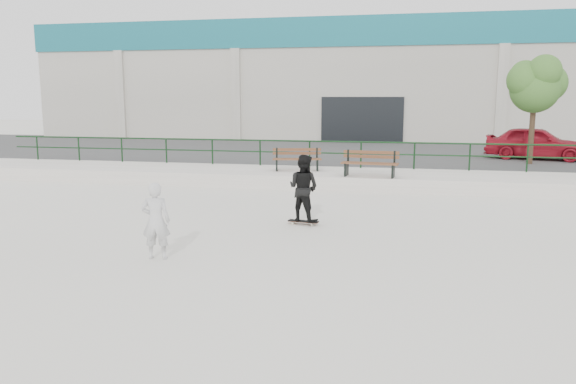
% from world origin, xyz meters
% --- Properties ---
extents(ground, '(120.00, 120.00, 0.00)m').
position_xyz_m(ground, '(0.00, 0.00, 0.00)').
color(ground, beige).
rests_on(ground, ground).
extents(ledge, '(30.00, 3.00, 0.50)m').
position_xyz_m(ledge, '(0.00, 9.50, 0.25)').
color(ledge, beige).
rests_on(ledge, ground).
extents(parking_strip, '(60.00, 14.00, 0.50)m').
position_xyz_m(parking_strip, '(0.00, 18.00, 0.25)').
color(parking_strip, '#3F3F3F').
rests_on(parking_strip, ground).
extents(railing, '(28.00, 0.06, 1.03)m').
position_xyz_m(railing, '(-0.00, 10.80, 1.24)').
color(railing, '#123216').
rests_on(railing, ledge).
extents(commercial_building, '(44.20, 16.33, 8.00)m').
position_xyz_m(commercial_building, '(-0.00, 31.99, 4.58)').
color(commercial_building, beige).
rests_on(commercial_building, ground).
extents(bench_left, '(1.87, 0.88, 0.83)m').
position_xyz_m(bench_left, '(-1.27, 9.58, 0.91)').
color(bench_left, brown).
rests_on(bench_left, ledge).
extents(bench_right, '(1.97, 0.73, 0.89)m').
position_xyz_m(bench_right, '(1.49, 8.51, 0.94)').
color(bench_right, brown).
rests_on(bench_right, ledge).
extents(tree, '(2.44, 2.17, 4.33)m').
position_xyz_m(tree, '(7.68, 13.58, 3.75)').
color(tree, '#4E3B27').
rests_on(tree, parking_strip).
extents(red_car, '(4.50, 2.69, 1.43)m').
position_xyz_m(red_car, '(8.26, 15.50, 1.22)').
color(red_car, maroon).
rests_on(red_car, parking_strip).
extents(skateboard, '(0.80, 0.30, 0.09)m').
position_xyz_m(skateboard, '(0.18, 2.95, 0.07)').
color(skateboard, black).
rests_on(skateboard, ground).
extents(standing_skater, '(1.00, 0.89, 1.69)m').
position_xyz_m(standing_skater, '(0.18, 2.95, 0.94)').
color(standing_skater, black).
rests_on(standing_skater, skateboard).
extents(seated_skater, '(0.63, 0.47, 1.55)m').
position_xyz_m(seated_skater, '(-2.14, -0.67, 0.78)').
color(seated_skater, silver).
rests_on(seated_skater, ground).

